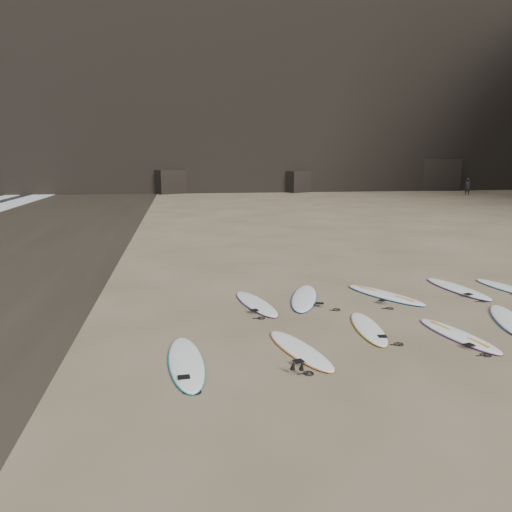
{
  "coord_description": "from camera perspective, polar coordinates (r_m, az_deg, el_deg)",
  "views": [
    {
      "loc": [
        -4.64,
        -10.18,
        3.92
      ],
      "look_at": [
        -2.82,
        1.77,
        1.5
      ],
      "focal_mm": 35.0,
      "sensor_mm": 36.0,
      "label": 1
    }
  ],
  "objects": [
    {
      "name": "surfboard_8",
      "position": [
        16.08,
        22.05,
        -3.45
      ],
      "size": [
        1.08,
        2.78,
        0.1
      ],
      "primitive_type": "ellipsoid",
      "rotation": [
        0.0,
        0.0,
        0.16
      ],
      "color": "white",
      "rests_on": "ground"
    },
    {
      "name": "surfboard_4",
      "position": [
        13.56,
        26.95,
        -6.54
      ],
      "size": [
        1.47,
        2.6,
        0.09
      ],
      "primitive_type": "ellipsoid",
      "rotation": [
        0.0,
        0.0,
        -0.36
      ],
      "color": "white",
      "rests_on": "ground"
    },
    {
      "name": "surfboard_6",
      "position": [
        14.02,
        5.53,
        -4.75
      ],
      "size": [
        1.47,
        2.81,
        0.1
      ],
      "primitive_type": "ellipsoid",
      "rotation": [
        0.0,
        0.0,
        -0.31
      ],
      "color": "white",
      "rests_on": "ground"
    },
    {
      "name": "surfboard_9",
      "position": [
        16.78,
        26.77,
        -3.27
      ],
      "size": [
        1.03,
        2.46,
        0.09
      ],
      "primitive_type": "ellipsoid",
      "rotation": [
        0.0,
        0.0,
        0.2
      ],
      "color": "white",
      "rests_on": "ground"
    },
    {
      "name": "ground",
      "position": [
        11.85,
        15.1,
        -8.39
      ],
      "size": [
        240.0,
        240.0,
        0.0
      ],
      "primitive_type": "plane",
      "color": "#897559",
      "rests_on": "ground"
    },
    {
      "name": "surfboard_0",
      "position": [
        9.87,
        -7.99,
        -11.9
      ],
      "size": [
        0.82,
        2.72,
        0.1
      ],
      "primitive_type": "ellipsoid",
      "rotation": [
        0.0,
        0.0,
        0.07
      ],
      "color": "white",
      "rests_on": "ground"
    },
    {
      "name": "surfboard_3",
      "position": [
        12.02,
        22.12,
        -8.36
      ],
      "size": [
        1.07,
        2.47,
        0.09
      ],
      "primitive_type": "ellipsoid",
      "rotation": [
        0.0,
        0.0,
        0.21
      ],
      "color": "white",
      "rests_on": "ground"
    },
    {
      "name": "surfboard_2",
      "position": [
        11.88,
        12.72,
        -8.02
      ],
      "size": [
        0.79,
        2.37,
        0.08
      ],
      "primitive_type": "ellipsoid",
      "rotation": [
        0.0,
        0.0,
        -0.1
      ],
      "color": "white",
      "rests_on": "ground"
    },
    {
      "name": "surfboard_5",
      "position": [
        13.44,
        0.02,
        -5.43
      ],
      "size": [
        1.18,
        2.61,
        0.09
      ],
      "primitive_type": "ellipsoid",
      "rotation": [
        0.0,
        0.0,
        0.23
      ],
      "color": "white",
      "rests_on": "ground"
    },
    {
      "name": "headland",
      "position": [
        67.67,
        18.39,
        25.44
      ],
      "size": [
        170.0,
        101.0,
        63.47
      ],
      "color": "black",
      "rests_on": "ground"
    },
    {
      "name": "surfboard_7",
      "position": [
        14.72,
        14.53,
        -4.29
      ],
      "size": [
        1.83,
        2.67,
        0.1
      ],
      "primitive_type": "ellipsoid",
      "rotation": [
        0.0,
        0.0,
        0.49
      ],
      "color": "white",
      "rests_on": "ground"
    },
    {
      "name": "person_a",
      "position": [
        55.95,
        23.06,
        7.31
      ],
      "size": [
        0.64,
        0.42,
        1.73
      ],
      "primitive_type": "imported",
      "rotation": [
        0.0,
        0.0,
        6.27
      ],
      "color": "black",
      "rests_on": "ground"
    },
    {
      "name": "surfboard_1",
      "position": [
        10.41,
        5.03,
        -10.58
      ],
      "size": [
        1.22,
        2.48,
        0.09
      ],
      "primitive_type": "ellipsoid",
      "rotation": [
        0.0,
        0.0,
        0.28
      ],
      "color": "white",
      "rests_on": "ground"
    }
  ]
}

